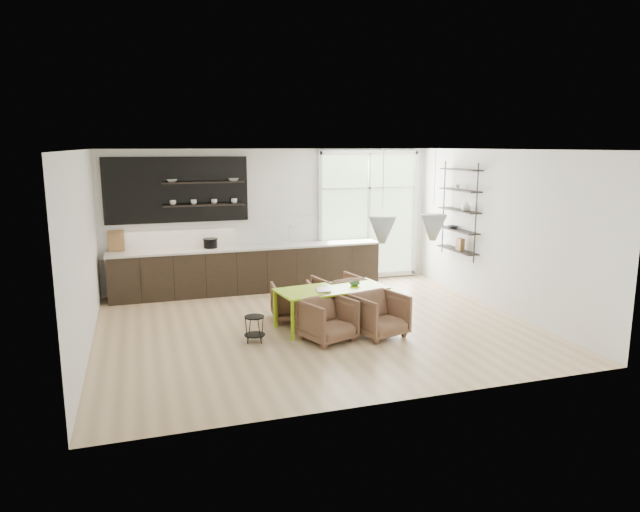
{
  "coord_description": "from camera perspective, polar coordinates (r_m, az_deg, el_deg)",
  "views": [
    {
      "loc": [
        -2.71,
        -8.69,
        2.96
      ],
      "look_at": [
        0.27,
        0.6,
        1.07
      ],
      "focal_mm": 32.0,
      "sensor_mm": 36.0,
      "label": 1
    }
  ],
  "objects": [
    {
      "name": "armchair_front_right",
      "position": [
        9.06,
        5.96,
        -5.88
      ],
      "size": [
        0.91,
        0.93,
        0.69
      ],
      "primitive_type": "imported",
      "rotation": [
        0.0,
        0.0,
        0.28
      ],
      "color": "brown",
      "rests_on": "ground"
    },
    {
      "name": "dining_table",
      "position": [
        9.4,
        1.16,
        -3.49
      ],
      "size": [
        1.9,
        1.06,
        0.66
      ],
      "rotation": [
        0.0,
        0.0,
        0.14
      ],
      "color": "#98D40B",
      "rests_on": "ground"
    },
    {
      "name": "armchair_back_right",
      "position": [
        10.21,
        1.84,
        -3.86
      ],
      "size": [
        0.88,
        0.9,
        0.7
      ],
      "primitive_type": "imported",
      "rotation": [
        0.0,
        0.0,
        3.34
      ],
      "color": "brown",
      "rests_on": "ground"
    },
    {
      "name": "table_book",
      "position": [
        9.2,
        -0.34,
        -3.44
      ],
      "size": [
        0.27,
        0.33,
        0.03
      ],
      "primitive_type": "imported",
      "rotation": [
        0.0,
        0.0,
        -0.16
      ],
      "color": "white",
      "rests_on": "dining_table"
    },
    {
      "name": "table_bowl",
      "position": [
        9.59,
        3.48,
        -2.78
      ],
      "size": [
        0.19,
        0.19,
        0.06
      ],
      "primitive_type": "imported",
      "rotation": [
        0.0,
        0.0,
        -0.05
      ],
      "color": "#447140",
      "rests_on": "dining_table"
    },
    {
      "name": "armchair_back_left",
      "position": [
        9.86,
        -2.76,
        -4.56
      ],
      "size": [
        0.75,
        0.77,
        0.64
      ],
      "primitive_type": "imported",
      "rotation": [
        0.0,
        0.0,
        3.04
      ],
      "color": "brown",
      "rests_on": "ground"
    },
    {
      "name": "armchair_front_left",
      "position": [
        8.79,
        0.78,
        -6.4
      ],
      "size": [
        0.93,
        0.94,
        0.67
      ],
      "primitive_type": "imported",
      "rotation": [
        0.0,
        0.0,
        0.36
      ],
      "color": "brown",
      "rests_on": "ground"
    },
    {
      "name": "kitchen_run",
      "position": [
        11.79,
        -7.57,
        -0.68
      ],
      "size": [
        5.54,
        0.69,
        2.75
      ],
      "color": "black",
      "rests_on": "ground"
    },
    {
      "name": "wire_stool",
      "position": [
        8.82,
        -6.57,
        -6.91
      ],
      "size": [
        0.32,
        0.32,
        0.41
      ],
      "rotation": [
        0.0,
        0.0,
        0.36
      ],
      "color": "black",
      "rests_on": "ground"
    },
    {
      "name": "room",
      "position": [
        10.43,
        0.8,
        2.71
      ],
      "size": [
        7.02,
        6.01,
        2.91
      ],
      "color": "beige",
      "rests_on": "ground"
    },
    {
      "name": "right_shelving",
      "position": [
        11.65,
        13.79,
        4.21
      ],
      "size": [
        0.26,
        1.22,
        1.9
      ],
      "color": "black",
      "rests_on": "ground"
    }
  ]
}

